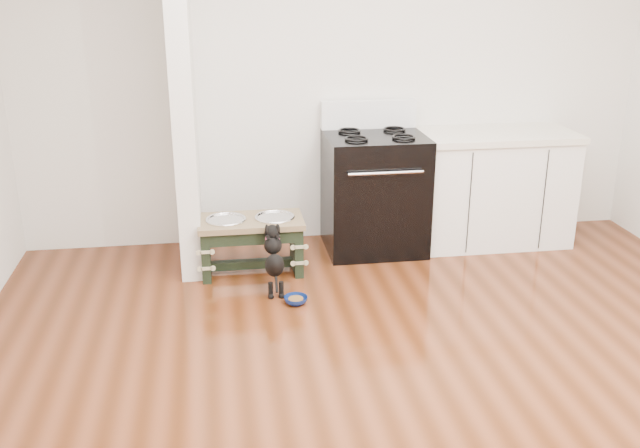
# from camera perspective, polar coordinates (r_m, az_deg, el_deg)

# --- Properties ---
(ground) EXTENTS (5.00, 5.00, 0.00)m
(ground) POSITION_cam_1_polar(r_m,az_deg,el_deg) (3.85, 7.72, -13.88)
(ground) COLOR #461F0C
(ground) RESTS_ON ground
(room_shell) EXTENTS (5.00, 5.00, 5.00)m
(room_shell) POSITION_cam_1_polar(r_m,az_deg,el_deg) (3.25, 9.04, 10.68)
(room_shell) COLOR silver
(room_shell) RESTS_ON ground
(partition_wall) EXTENTS (0.15, 0.80, 2.70)m
(partition_wall) POSITION_cam_1_polar(r_m,az_deg,el_deg) (5.22, -10.95, 10.93)
(partition_wall) COLOR silver
(partition_wall) RESTS_ON ground
(oven_range) EXTENTS (0.76, 0.69, 1.14)m
(oven_range) POSITION_cam_1_polar(r_m,az_deg,el_deg) (5.61, 4.37, 2.67)
(oven_range) COLOR black
(oven_range) RESTS_ON ground
(cabinet_run) EXTENTS (1.24, 0.64, 0.91)m
(cabinet_run) POSITION_cam_1_polar(r_m,az_deg,el_deg) (5.92, 13.63, 2.84)
(cabinet_run) COLOR white
(cabinet_run) RESTS_ON ground
(dog_feeder) EXTENTS (0.76, 0.40, 0.43)m
(dog_feeder) POSITION_cam_1_polar(r_m,az_deg,el_deg) (5.20, -5.53, -0.85)
(dog_feeder) COLOR black
(dog_feeder) RESTS_ON ground
(puppy) EXTENTS (0.13, 0.39, 0.46)m
(puppy) POSITION_cam_1_polar(r_m,az_deg,el_deg) (4.90, -3.71, -2.66)
(puppy) COLOR black
(puppy) RESTS_ON ground
(floor_bowl) EXTENTS (0.20, 0.20, 0.05)m
(floor_bowl) POSITION_cam_1_polar(r_m,az_deg,el_deg) (4.80, -1.95, -6.10)
(floor_bowl) COLOR navy
(floor_bowl) RESTS_ON ground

